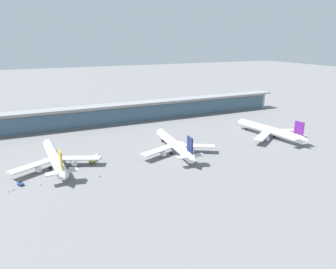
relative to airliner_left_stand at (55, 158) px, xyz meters
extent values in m
plane|color=slate|center=(65.92, -6.28, -4.87)|extent=(1200.00, 1200.00, 0.00)
cylinder|color=white|center=(-0.05, 1.18, 0.02)|extent=(7.33, 49.04, 5.15)
cone|color=white|center=(-1.23, 27.65, 0.02)|extent=(5.25, 4.86, 5.05)
cone|color=white|center=(1.12, -25.02, 0.53)|extent=(4.89, 5.87, 4.64)
cube|color=black|center=(-1.10, 24.70, 0.92)|extent=(3.96, 2.30, 0.62)
cube|color=#B7BABF|center=(-10.95, -3.79, -0.88)|extent=(22.23, 15.61, 0.62)
cube|color=#B7BABF|center=(11.24, -2.80, -0.88)|extent=(22.64, 14.05, 0.62)
cylinder|color=silver|center=(-8.26, -4.19, -2.66)|extent=(3.01, 3.85, 2.84)
cylinder|color=silver|center=(8.60, -3.44, -2.66)|extent=(3.01, 3.85, 2.84)
cube|color=gold|center=(0.92, -20.56, 6.59)|extent=(0.90, 6.24, 8.00)
cube|color=#B7BABF|center=(0.96, -21.45, 0.79)|extent=(14.37, 4.54, 0.44)
cylinder|color=black|center=(-2.77, -1.60, -4.25)|extent=(1.12, 1.29, 1.24)
cylinder|color=black|center=(2.91, -1.35, -4.25)|extent=(1.12, 1.29, 1.24)
cylinder|color=black|center=(-0.92, 20.71, -4.25)|extent=(1.12, 1.29, 1.24)
cylinder|color=white|center=(64.35, -5.52, 0.02)|extent=(9.21, 49.12, 5.15)
cone|color=white|center=(66.56, 20.88, 0.02)|extent=(5.42, 5.04, 5.05)
cone|color=white|center=(62.16, -31.66, 0.53)|extent=(5.09, 6.04, 4.64)
cube|color=black|center=(66.32, 17.94, 0.92)|extent=(4.03, 2.45, 0.62)
cube|color=#B7BABF|center=(52.91, -9.06, -0.88)|extent=(22.76, 13.34, 0.62)
cube|color=#B7BABF|center=(75.04, -10.91, -0.88)|extent=(21.99, 16.25, 0.62)
cylinder|color=silver|center=(55.52, -9.80, -2.66)|extent=(3.14, 3.96, 2.84)
cylinder|color=silver|center=(72.34, -11.21, -2.66)|extent=(3.14, 3.96, 2.84)
cube|color=#141E51|center=(62.53, -27.21, 6.59)|extent=(1.14, 6.25, 8.00)
cube|color=#B7BABF|center=(62.46, -28.09, 0.79)|extent=(14.49, 5.08, 0.44)
cylinder|color=black|center=(61.30, -7.94, -4.25)|extent=(1.17, 1.33, 1.24)
cylinder|color=black|center=(66.96, -8.41, -4.25)|extent=(1.17, 1.33, 1.24)
cylinder|color=black|center=(65.98, 13.96, -4.25)|extent=(1.17, 1.33, 1.24)
cylinder|color=white|center=(133.35, -6.11, 0.02)|extent=(12.09, 49.09, 5.15)
cone|color=white|center=(129.56, 20.11, 0.02)|extent=(5.66, 5.31, 5.05)
cone|color=white|center=(137.10, -32.07, 0.53)|extent=(5.40, 6.27, 4.64)
cube|color=black|center=(129.98, 17.19, 0.92)|extent=(4.13, 2.66, 0.62)
cube|color=#B7BABF|center=(123.00, -12.14, -0.88)|extent=(21.56, 17.19, 0.62)
cube|color=#B7BABF|center=(144.98, -8.96, -0.88)|extent=(22.88, 12.19, 0.62)
cylinder|color=silver|center=(125.71, -12.27, -2.66)|extent=(3.35, 4.10, 2.84)
cylinder|color=silver|center=(142.42, -9.85, -2.66)|extent=(3.35, 4.10, 2.84)
cube|color=#661E84|center=(136.46, -27.65, 6.59)|extent=(1.51, 6.24, 8.00)
cube|color=#B7BABF|center=(136.59, -28.53, 0.79)|extent=(14.63, 5.90, 0.44)
cylinder|color=black|center=(130.92, -9.15, -4.25)|extent=(1.23, 1.38, 1.24)
cylinder|color=black|center=(136.54, -8.34, -4.25)|extent=(1.23, 1.38, 1.24)
cylinder|color=black|center=(130.55, 13.23, -4.25)|extent=(1.23, 1.38, 1.24)
cube|color=yellow|center=(17.72, -2.63, -3.67)|extent=(3.12, 3.03, 1.50)
cylinder|color=silver|center=(20.54, 1.25, -2.97)|extent=(4.99, 5.77, 2.10)
cylinder|color=black|center=(19.17, -2.51, -4.42)|extent=(0.75, 0.89, 0.90)
cylinder|color=black|center=(17.38, -1.22, -4.42)|extent=(0.75, 0.89, 0.90)
cylinder|color=black|center=(22.52, 2.10, -4.42)|extent=(0.75, 0.89, 0.90)
cylinder|color=black|center=(20.73, 3.40, -4.42)|extent=(0.75, 0.89, 0.90)
cube|color=#234C9E|center=(-16.41, -15.61, -3.97)|extent=(2.70, 3.17, 0.90)
cube|color=black|center=(-16.56, -15.35, -3.17)|extent=(0.96, 0.96, 0.70)
cylinder|color=black|center=(-15.30, -16.11, -4.42)|extent=(0.69, 0.92, 0.90)
cylinder|color=black|center=(-16.54, -16.82, -4.42)|extent=(0.69, 0.92, 0.90)
cylinder|color=black|center=(-16.28, -14.41, -4.42)|extent=(0.69, 0.92, 0.90)
cylinder|color=black|center=(-17.52, -15.12, -4.42)|extent=(0.69, 0.92, 0.90)
cube|color=silver|center=(75.04, -1.56, -3.67)|extent=(3.11, 3.00, 1.50)
cylinder|color=silver|center=(72.34, 2.41, -2.97)|extent=(4.88, 5.81, 2.10)
cylinder|color=black|center=(75.42, -0.16, -4.42)|extent=(0.74, 0.90, 0.90)
cylinder|color=black|center=(73.59, -1.40, -4.42)|extent=(0.74, 0.90, 0.90)
cylinder|color=black|center=(72.22, 4.56, -4.42)|extent=(0.74, 0.90, 0.90)
cylinder|color=black|center=(70.39, 3.32, -4.42)|extent=(0.74, 0.90, 0.90)
cube|color=#B2ADA3|center=(65.92, 71.80, 2.13)|extent=(257.21, 8.00, 14.00)
cube|color=#3D5B70|center=(65.92, 67.50, 1.43)|extent=(252.07, 0.50, 11.20)
cube|color=gray|center=(65.92, 69.80, 9.73)|extent=(262.36, 12.80, 1.20)
cone|color=orange|center=(-8.51, -18.72, -4.52)|extent=(0.44, 0.44, 0.70)
cube|color=black|center=(-8.51, -18.72, -4.85)|extent=(0.62, 0.62, 0.04)
cone|color=orange|center=(-19.30, -19.32, -4.52)|extent=(0.44, 0.44, 0.70)
cube|color=black|center=(-19.30, -19.32, -4.85)|extent=(0.62, 0.62, 0.04)
cone|color=orange|center=(17.64, -20.38, -4.52)|extent=(0.44, 0.44, 0.70)
cube|color=black|center=(17.64, -20.38, -4.85)|extent=(0.62, 0.62, 0.04)
cone|color=orange|center=(-21.30, -20.21, -4.52)|extent=(0.44, 0.44, 0.70)
cube|color=black|center=(-21.30, -20.21, -4.85)|extent=(0.62, 0.62, 0.04)
cone|color=orange|center=(17.83, -21.57, -4.52)|extent=(0.44, 0.44, 0.70)
cube|color=black|center=(17.83, -21.57, -4.85)|extent=(0.62, 0.62, 0.04)
camera|label=1|loc=(-10.35, -158.32, 57.60)|focal=33.62mm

